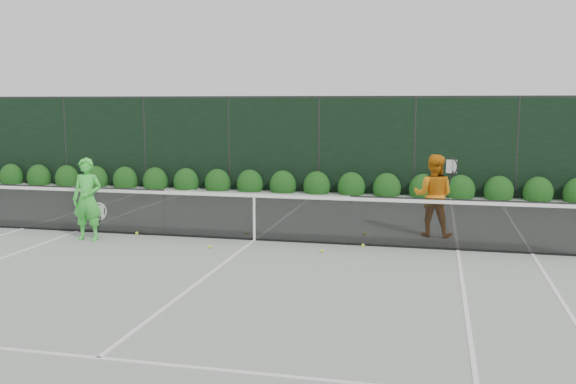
# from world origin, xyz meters

# --- Properties ---
(ground) EXTENTS (80.00, 80.00, 0.00)m
(ground) POSITION_xyz_m (0.00, 0.00, 0.00)
(ground) COLOR gray
(ground) RESTS_ON ground
(tennis_net) EXTENTS (12.90, 0.10, 1.07)m
(tennis_net) POSITION_xyz_m (-0.02, 0.00, 0.53)
(tennis_net) COLOR black
(tennis_net) RESTS_ON ground
(player_woman) EXTENTS (0.67, 0.46, 1.72)m
(player_woman) POSITION_xyz_m (-3.39, -0.73, 0.86)
(player_woman) COLOR green
(player_woman) RESTS_ON ground
(player_man) EXTENTS (0.95, 0.79, 1.76)m
(player_man) POSITION_xyz_m (3.62, 1.30, 0.88)
(player_man) COLOR orange
(player_man) RESTS_ON ground
(court_lines) EXTENTS (11.03, 23.83, 0.01)m
(court_lines) POSITION_xyz_m (0.00, 0.00, 0.01)
(court_lines) COLOR white
(court_lines) RESTS_ON ground
(windscreen_fence) EXTENTS (32.00, 21.07, 3.06)m
(windscreen_fence) POSITION_xyz_m (0.00, -2.71, 1.51)
(windscreen_fence) COLOR black
(windscreen_fence) RESTS_ON ground
(hedge_row) EXTENTS (31.66, 0.65, 0.94)m
(hedge_row) POSITION_xyz_m (-0.00, 7.15, 0.23)
(hedge_row) COLOR #103B10
(hedge_row) RESTS_ON ground
(tennis_balls) EXTENTS (5.00, 2.03, 0.07)m
(tennis_balls) POSITION_xyz_m (0.40, -0.04, 0.03)
(tennis_balls) COLOR #D1E031
(tennis_balls) RESTS_ON ground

